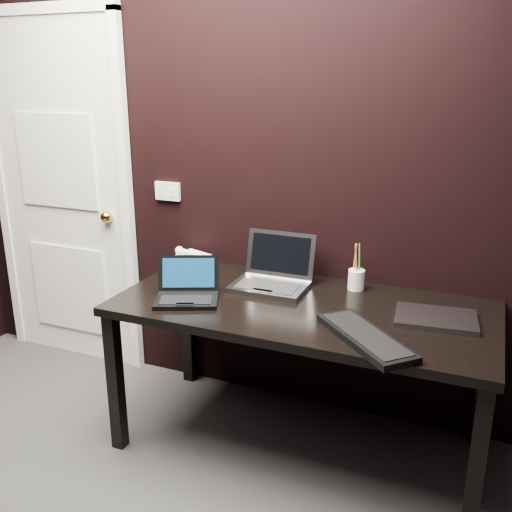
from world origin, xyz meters
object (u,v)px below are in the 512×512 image
at_px(silver_laptop, 272,277).
at_px(closed_laptop, 436,318).
at_px(door, 63,195).
at_px(ext_keyboard, 365,337).
at_px(desk, 302,320).
at_px(pen_cup, 356,279).
at_px(netbook, 187,292).
at_px(desk_phone, 191,259).
at_px(mobile_phone, 176,274).

bearing_deg(silver_laptop, closed_laptop, -8.43).
xyz_separation_m(door, ext_keyboard, (1.99, -0.63, -0.29)).
bearing_deg(desk, pen_cup, 57.83).
distance_m(desk, netbook, 0.54).
bearing_deg(desk, ext_keyboard, -36.73).
xyz_separation_m(silver_laptop, ext_keyboard, (0.55, -0.42, -0.03)).
distance_m(door, closed_laptop, 2.27).
relative_size(closed_laptop, desk_phone, 1.61).
bearing_deg(desk, netbook, -163.63).
distance_m(desk_phone, mobile_phone, 0.25).
xyz_separation_m(netbook, closed_laptop, (1.09, 0.20, -0.03)).
bearing_deg(netbook, ext_keyboard, -7.14).
height_order(door, desk, door).
xyz_separation_m(silver_laptop, pen_cup, (0.39, 0.12, 0.01)).
xyz_separation_m(ext_keyboard, pen_cup, (-0.17, 0.54, 0.04)).
bearing_deg(mobile_phone, pen_cup, 15.97).
distance_m(desk, closed_laptop, 0.59).
bearing_deg(door, desk_phone, -5.87).
bearing_deg(netbook, pen_cup, 32.23).
bearing_deg(closed_laptop, door, 171.60).
relative_size(desk, mobile_phone, 16.42).
xyz_separation_m(silver_laptop, desk_phone, (-0.52, 0.12, -0.01)).
xyz_separation_m(door, desk, (1.65, -0.38, -0.38)).
xyz_separation_m(closed_laptop, desk_phone, (-1.31, 0.23, 0.03)).
distance_m(ext_keyboard, pen_cup, 0.57).
height_order(door, desk_phone, door).
distance_m(netbook, mobile_phone, 0.25).
xyz_separation_m(door, silver_laptop, (1.44, -0.21, -0.26)).
relative_size(door, desk_phone, 9.63).
relative_size(silver_laptop, desk_phone, 1.61).
bearing_deg(closed_laptop, mobile_phone, -179.64).
distance_m(desk, ext_keyboard, 0.44).
relative_size(desk, ext_keyboard, 3.66).
bearing_deg(ext_keyboard, pen_cup, 106.98).
xyz_separation_m(ext_keyboard, closed_laptop, (0.23, 0.30, -0.00)).
bearing_deg(closed_laptop, pen_cup, 149.22).
distance_m(ext_keyboard, closed_laptop, 0.38).
bearing_deg(silver_laptop, desk_phone, 167.27).
relative_size(desk_phone, pen_cup, 0.96).
height_order(netbook, pen_cup, pen_cup).
xyz_separation_m(netbook, silver_laptop, (0.30, 0.31, 0.01)).
bearing_deg(mobile_phone, door, 160.86).
xyz_separation_m(desk, closed_laptop, (0.58, 0.05, 0.09)).
bearing_deg(desk, desk_phone, 158.95).
height_order(netbook, silver_laptop, silver_laptop).
distance_m(desk, pen_cup, 0.36).
height_order(ext_keyboard, mobile_phone, mobile_phone).
bearing_deg(desk_phone, pen_cup, 0.23).
height_order(door, pen_cup, door).
bearing_deg(desk_phone, ext_keyboard, -26.60).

